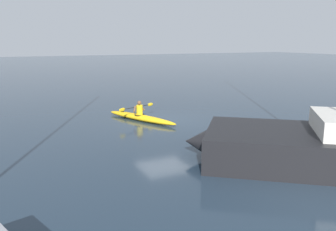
# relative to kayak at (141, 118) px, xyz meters

# --- Properties ---
(ground_plane) EXTENTS (160.00, 160.00, 0.00)m
(ground_plane) POSITION_rel_kayak_xyz_m (-1.04, 0.50, -0.15)
(ground_plane) COLOR #1E2D3D
(kayak) EXTENTS (2.34, 4.52, 0.30)m
(kayak) POSITION_rel_kayak_xyz_m (0.00, 0.00, 0.00)
(kayak) COLOR #EAB214
(kayak) RESTS_ON ground
(kayaker) EXTENTS (2.21, 0.96, 0.70)m
(kayaker) POSITION_rel_kayak_xyz_m (0.05, -0.11, 0.45)
(kayaker) COLOR yellow
(kayaker) RESTS_ON kayak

